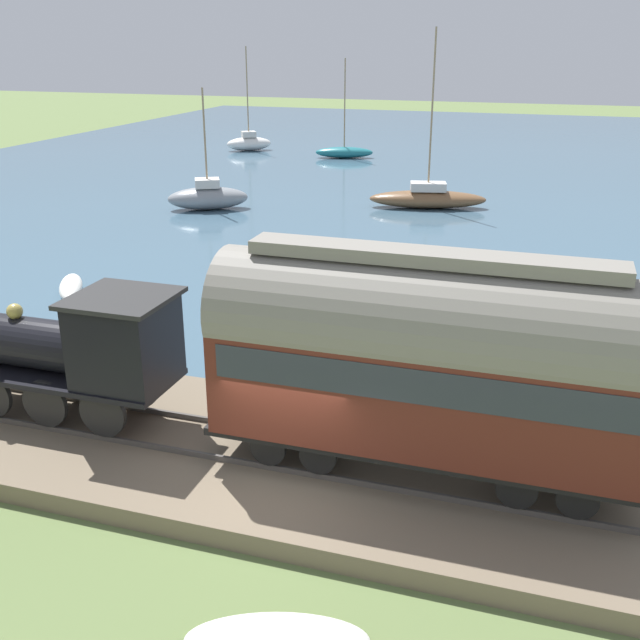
{
  "coord_description": "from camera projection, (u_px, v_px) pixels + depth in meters",
  "views": [
    {
      "loc": [
        -11.93,
        -4.53,
        8.65
      ],
      "look_at": [
        3.49,
        0.41,
        2.52
      ],
      "focal_mm": 42.0,
      "sensor_mm": 36.0,
      "label": 1
    }
  ],
  "objects": [
    {
      "name": "sailboat_brown",
      "position": [
        428.0,
        198.0,
        40.31
      ],
      "size": [
        3.11,
        6.49,
        9.15
      ],
      "rotation": [
        0.0,
        0.0,
        0.23
      ],
      "color": "brown",
      "rests_on": "harbor_water"
    },
    {
      "name": "sailboat_gray",
      "position": [
        208.0,
        197.0,
        39.94
      ],
      "size": [
        3.52,
        4.58,
        6.27
      ],
      "rotation": [
        0.0,
        0.0,
        0.48
      ],
      "color": "gray",
      "rests_on": "harbor_water"
    },
    {
      "name": "passenger_coach",
      "position": [
        426.0,
        356.0,
        14.07
      ],
      "size": [
        2.33,
        8.47,
        4.54
      ],
      "color": "black",
      "rests_on": "rail_embankment"
    },
    {
      "name": "rowboat_near_shore",
      "position": [
        583.0,
        318.0,
        23.98
      ],
      "size": [
        1.21,
        2.18,
        0.45
      ],
      "rotation": [
        0.0,
        0.0,
        -0.21
      ],
      "color": "beige",
      "rests_on": "harbor_water"
    },
    {
      "name": "rowboat_far_out",
      "position": [
        238.0,
        307.0,
        25.13
      ],
      "size": [
        1.14,
        2.25,
        0.3
      ],
      "rotation": [
        0.0,
        0.0,
        0.19
      ],
      "color": "silver",
      "rests_on": "harbor_water"
    },
    {
      "name": "sailboat_teal",
      "position": [
        344.0,
        152.0,
        57.09
      ],
      "size": [
        2.46,
        4.58,
        7.23
      ],
      "rotation": [
        0.0,
        0.0,
        0.26
      ],
      "color": "#1E707A",
      "rests_on": "harbor_water"
    },
    {
      "name": "sailboat_white",
      "position": [
        249.0,
        143.0,
        60.75
      ],
      "size": [
        3.34,
        3.89,
        8.01
      ],
      "rotation": [
        0.0,
        0.0,
        0.59
      ],
      "color": "white",
      "rests_on": "harbor_water"
    },
    {
      "name": "harbor_water",
      "position": [
        496.0,
        165.0,
        54.27
      ],
      "size": [
        80.0,
        80.0,
        0.01
      ],
      "color": "#426075",
      "rests_on": "ground"
    },
    {
      "name": "ground_plane",
      "position": [
        286.0,
        498.0,
        14.98
      ],
      "size": [
        200.0,
        200.0,
        0.0
      ],
      "primitive_type": "plane",
      "color": "#607542"
    },
    {
      "name": "steam_locomotive",
      "position": [
        76.0,
        346.0,
        16.58
      ],
      "size": [
        2.03,
        5.91,
        3.56
      ],
      "color": "black",
      "rests_on": "rail_embankment"
    },
    {
      "name": "rowboat_off_pier",
      "position": [
        71.0,
        287.0,
        26.74
      ],
      "size": [
        2.82,
        2.18,
        0.56
      ],
      "rotation": [
        0.0,
        0.0,
        -1.01
      ],
      "color": "silver",
      "rests_on": "harbor_water"
    },
    {
      "name": "rail_embankment",
      "position": [
        302.0,
        464.0,
        15.78
      ],
      "size": [
        5.67,
        56.0,
        0.55
      ],
      "color": "#756651",
      "rests_on": "ground"
    }
  ]
}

